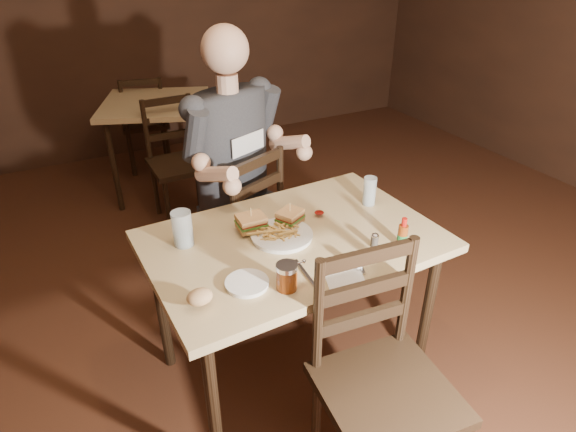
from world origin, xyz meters
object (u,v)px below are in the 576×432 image
glass_right (370,191)px  syrup_dispenser (287,277)px  side_plate (247,284)px  bg_chair_far (145,122)px  bg_chair_near (180,164)px  glass_left (182,229)px  chair_near (387,393)px  diner (236,135)px  bg_table (156,112)px  chair_far (235,224)px  main_table (293,253)px  hot_sauce (403,232)px  dinner_plate (282,236)px

glass_right → syrup_dispenser: bearing=-149.1°
glass_right → side_plate: size_ratio=0.88×
bg_chair_far → bg_chair_near: 1.10m
glass_left → chair_near: bearing=-61.5°
diner → side_plate: diner is taller
bg_chair_near → side_plate: 1.95m
chair_near → bg_chair_near: chair_near is taller
bg_table → chair_near: 2.91m
syrup_dispenser → chair_far: bearing=77.7°
glass_right → diner: bearing=128.4°
main_table → glass_left: (-0.43, 0.17, 0.16)m
main_table → syrup_dispenser: bearing=-122.3°
hot_sauce → side_plate: size_ratio=0.83×
main_table → chair_far: bearing=90.0°
chair_near → dinner_plate: (-0.07, 0.68, 0.29)m
chair_near → side_plate: bearing=131.7°
bg_table → syrup_dispenser: 2.55m
chair_far → chair_near: bearing=69.3°
dinner_plate → glass_left: size_ratio=1.69×
dinner_plate → syrup_dispenser: syrup_dispenser is taller
side_plate → chair_far: bearing=71.4°
bg_table → glass_left: bearing=-101.0°
chair_far → chair_near: 1.36m
dinner_plate → chair_far: bearing=86.3°
bg_chair_far → diner: 2.22m
bg_chair_far → dinner_plate: 2.79m
diner → bg_table: bearing=69.9°
bg_chair_far → chair_near: bearing=98.2°
bg_table → glass_left: 2.13m
bg_table → chair_near: size_ratio=1.06×
chair_far → side_plate: 1.01m
glass_left → diner: bearing=47.3°
bg_chair_near → bg_table: bearing=89.5°
hot_sauce → diner: bearing=110.7°
main_table → glass_right: size_ratio=8.98×
chair_far → syrup_dispenser: chair_far is taller
glass_left → side_plate: bearing=-72.0°
diner → hot_sauce: 0.99m
hot_sauce → side_plate: (-0.67, 0.06, -0.06)m
chair_near → diner: size_ratio=0.92×
main_table → glass_left: 0.48m
bg_table → diner: bearing=-88.5°
hot_sauce → syrup_dispenser: 0.55m
diner → hot_sauce: size_ratio=8.05×
chair_near → bg_chair_near: (-0.04, 2.36, -0.04)m
glass_left → syrup_dispenser: bearing=-61.9°
syrup_dispenser → bg_chair_far: bearing=85.2°
main_table → bg_table: size_ratio=1.21×
bg_chair_near → side_plate: size_ratio=5.68×
chair_far → chair_near: (0.02, -1.36, 0.02)m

